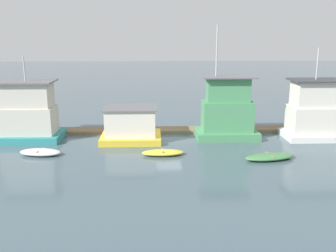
# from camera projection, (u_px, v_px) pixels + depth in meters

# --- Properties ---
(ground_plane) EXTENTS (200.00, 200.00, 0.00)m
(ground_plane) POSITION_uv_depth(u_px,v_px,m) (168.00, 139.00, 33.18)
(ground_plane) COLOR #475B66
(dock_walkway) EXTENTS (42.40, 1.82, 0.30)m
(dock_walkway) POSITION_uv_depth(u_px,v_px,m) (167.00, 130.00, 35.62)
(dock_walkway) COLOR #846B4C
(dock_walkway) RESTS_ON ground_plane
(houseboat_teal) EXTENTS (5.50, 3.80, 7.22)m
(houseboat_teal) POSITION_uv_depth(u_px,v_px,m) (28.00, 114.00, 32.35)
(houseboat_teal) COLOR teal
(houseboat_teal) RESTS_ON ground_plane
(houseboat_yellow) EXTENTS (5.15, 4.16, 2.96)m
(houseboat_yellow) POSITION_uv_depth(u_px,v_px,m) (131.00, 125.00, 32.36)
(houseboat_yellow) COLOR gold
(houseboat_yellow) RESTS_ON ground_plane
(houseboat_green) EXTENTS (5.42, 3.39, 9.80)m
(houseboat_green) POSITION_uv_depth(u_px,v_px,m) (227.00, 113.00, 32.98)
(houseboat_green) COLOR #4C9360
(houseboat_green) RESTS_ON ground_plane
(houseboat_white) EXTENTS (5.87, 3.57, 7.91)m
(houseboat_white) POSITION_uv_depth(u_px,v_px,m) (319.00, 112.00, 32.88)
(houseboat_white) COLOR white
(houseboat_white) RESTS_ON ground_plane
(dinghy_white) EXTENTS (3.34, 1.86, 0.48)m
(dinghy_white) POSITION_uv_depth(u_px,v_px,m) (40.00, 152.00, 28.55)
(dinghy_white) COLOR white
(dinghy_white) RESTS_ON ground_plane
(dinghy_yellow) EXTENTS (3.26, 1.43, 0.41)m
(dinghy_yellow) POSITION_uv_depth(u_px,v_px,m) (163.00, 153.00, 28.58)
(dinghy_yellow) COLOR yellow
(dinghy_yellow) RESTS_ON ground_plane
(dinghy_green) EXTENTS (4.09, 2.22, 0.45)m
(dinghy_green) POSITION_uv_depth(u_px,v_px,m) (270.00, 157.00, 27.55)
(dinghy_green) COLOR #47844C
(dinghy_green) RESTS_ON ground_plane
(mooring_post_far_left) EXTENTS (0.25, 0.25, 1.60)m
(mooring_post_far_left) POSITION_uv_depth(u_px,v_px,m) (1.00, 128.00, 33.77)
(mooring_post_far_left) COLOR brown
(mooring_post_far_left) RESTS_ON ground_plane
(mooring_post_near_left) EXTENTS (0.32, 0.32, 1.61)m
(mooring_post_near_left) POSITION_uv_depth(u_px,v_px,m) (45.00, 127.00, 33.92)
(mooring_post_near_left) COLOR brown
(mooring_post_near_left) RESTS_ON ground_plane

